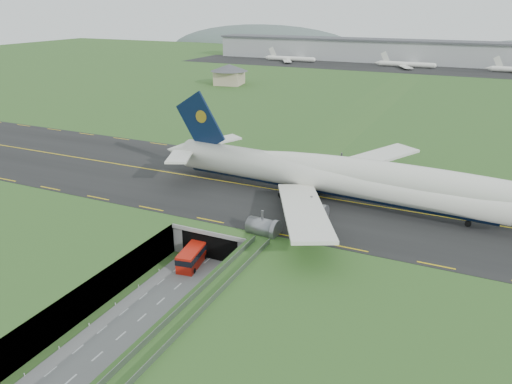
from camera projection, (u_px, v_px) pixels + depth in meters
The scene contains 10 objects.
ground at pixel (187, 279), 88.34m from camera, with size 900.00×900.00×0.00m, color #2E5823.
airfield_deck at pixel (186, 264), 87.27m from camera, with size 800.00×800.00×6.00m, color gray.
trench_road at pixel (163, 300), 81.96m from camera, with size 12.00×75.00×0.20m, color slate.
taxiway at pixel (264, 188), 114.08m from camera, with size 800.00×44.00×0.18m, color black.
tunnel_portal at pixel (231, 226), 101.29m from camera, with size 17.00×22.30×6.00m.
guideway at pixel (178, 331), 65.92m from camera, with size 3.00×53.00×7.05m.
jumbo_jet at pixel (361, 180), 102.03m from camera, with size 103.11×64.63×21.42m.
shuttle_tram at pixel (192, 257), 92.25m from camera, with size 4.46×8.78×3.40m.
service_building at pixel (229, 73), 254.06m from camera, with size 21.82×21.82×10.36m.
cargo_terminal at pixel (425, 52), 336.74m from camera, with size 320.00×67.00×15.60m.
Camera 1 is at (43.64, -64.57, 46.02)m, focal length 35.00 mm.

